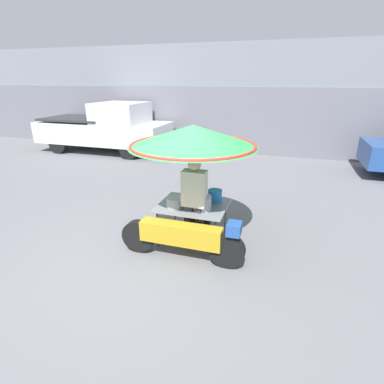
% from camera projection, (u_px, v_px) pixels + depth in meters
% --- Properties ---
extents(ground_plane, '(36.00, 36.00, 0.00)m').
position_uv_depth(ground_plane, '(150.00, 260.00, 4.68)').
color(ground_plane, slate).
extents(shopfront_building, '(28.00, 2.06, 3.88)m').
position_uv_depth(shopfront_building, '(242.00, 99.00, 11.71)').
color(shopfront_building, gray).
rests_on(shopfront_building, ground).
extents(vendor_motorcycle_cart, '(2.04, 2.04, 2.00)m').
position_uv_depth(vendor_motorcycle_cart, '(192.00, 151.00, 4.68)').
color(vendor_motorcycle_cart, black).
rests_on(vendor_motorcycle_cart, ground).
extents(vendor_person, '(0.38, 0.22, 1.55)m').
position_uv_depth(vendor_person, '(194.00, 200.00, 4.75)').
color(vendor_person, '#2D2D33').
rests_on(vendor_person, ground).
extents(pickup_truck, '(5.03, 1.95, 1.86)m').
position_uv_depth(pickup_truck, '(107.00, 128.00, 11.45)').
color(pickup_truck, black).
rests_on(pickup_truck, ground).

